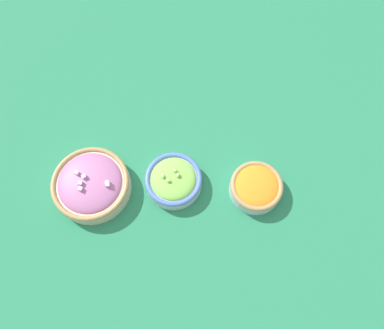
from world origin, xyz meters
name	(u,v)px	position (x,y,z in m)	size (l,w,h in m)	color
ground_plane	(192,169)	(0.00, 0.00, 0.00)	(3.00, 3.00, 0.00)	#23704C
bowl_lettuce	(173,180)	(0.06, -0.01, 0.02)	(0.13, 0.13, 0.05)	#B2C1CC
bowl_red_onion	(91,184)	(0.19, -0.14, 0.03)	(0.18, 0.18, 0.06)	beige
bowl_carrots	(256,187)	(-0.06, 0.14, 0.02)	(0.12, 0.12, 0.05)	#B2C1CC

